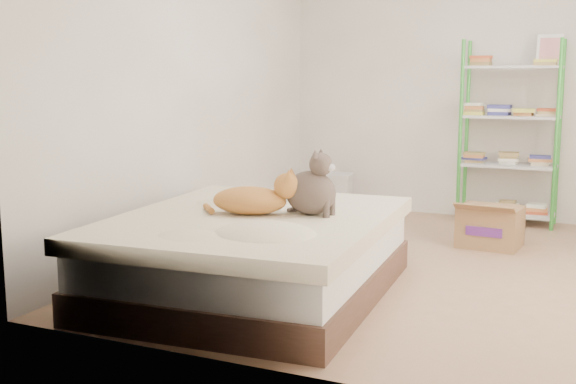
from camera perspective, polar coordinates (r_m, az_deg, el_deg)
The scene contains 7 objects.
room at distance 5.15m, azimuth 11.31°, elevation 8.16°, with size 3.81×4.21×2.61m.
bed at distance 4.60m, azimuth -2.68°, elevation -4.95°, with size 1.73×2.10×0.51m.
orange_cat at distance 4.54m, azimuth -3.05°, elevation -0.38°, with size 0.56×0.30×0.23m, color #DF994D, non-canonical shape.
grey_cat at distance 4.52m, azimuth 1.81°, elevation 0.71°, with size 0.29×0.35×0.40m, color brown, non-canonical shape.
shelf_unit at distance 6.98m, azimuth 17.14°, elevation 4.14°, with size 0.88×0.36×1.74m.
cardboard_box at distance 6.07m, azimuth 15.67°, elevation -2.63°, with size 0.51×0.50×0.39m.
white_bin at distance 7.34m, azimuth 3.75°, elevation -0.03°, with size 0.38×0.34×0.39m.
Camera 1 is at (1.16, -5.02, 1.39)m, focal length 45.00 mm.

